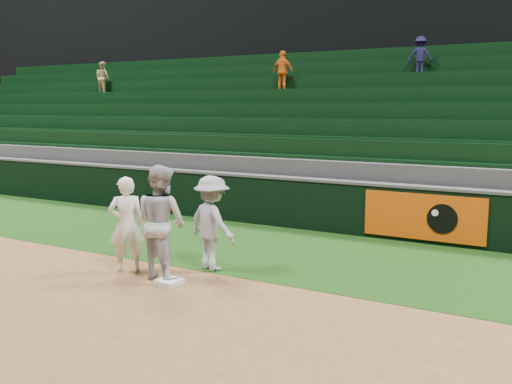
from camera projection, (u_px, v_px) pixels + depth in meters
The scene contains 9 objects.
ground at pixel (168, 284), 9.55m from camera, with size 70.00×70.00×0.00m, color brown.
foul_grass at pixel (257, 247), 12.13m from camera, with size 36.00×4.20×0.01m, color #12330C.
upper_deck at pixel (429, 33), 23.65m from camera, with size 40.00×12.00×12.00m, color black.
first_base at pixel (169, 282), 9.55m from camera, with size 0.38×0.38×0.09m, color white.
first_baseman at pixel (127, 224), 10.20m from camera, with size 0.63×0.41×1.73m, color white.
baserunner at pixel (161, 222), 9.76m from camera, with size 0.96×0.75×1.98m, color #ACAFB7.
base_coach at pixel (212, 223), 10.30m from camera, with size 1.11×0.64×1.72m, color #979AA4.
field_wall at pixel (302, 203), 13.91m from camera, with size 36.00×0.45×1.25m.
stadium_seating at pixel (356, 149), 17.01m from camera, with size 36.00×5.95×5.01m.
Camera 1 is at (5.86, -7.27, 2.94)m, focal length 40.00 mm.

